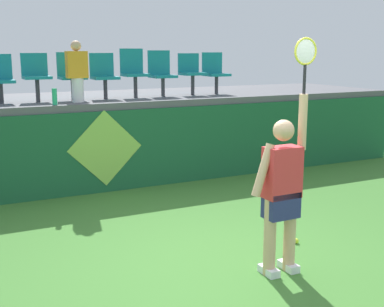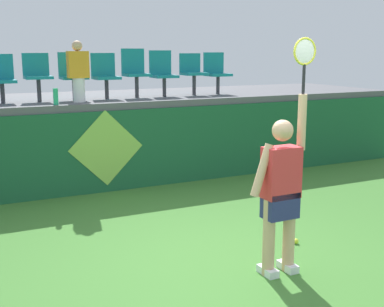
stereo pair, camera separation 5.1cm
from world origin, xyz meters
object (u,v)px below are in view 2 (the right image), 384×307
at_px(water_bottle, 56,97).
at_px(spectator_0, 78,71).
at_px(stadium_chair_1, 1,76).
at_px(tennis_ball, 296,241).
at_px(stadium_chair_8, 216,71).
at_px(stadium_chair_2, 37,74).
at_px(stadium_chair_5, 135,70).
at_px(tennis_player, 281,189).
at_px(stadium_chair_4, 105,74).
at_px(stadium_chair_7, 193,71).
at_px(stadium_chair_3, 73,73).
at_px(stadium_chair_6, 163,72).

bearing_deg(water_bottle, spectator_0, 34.45).
bearing_deg(stadium_chair_1, spectator_0, -19.08).
relative_size(tennis_ball, spectator_0, 0.06).
bearing_deg(spectator_0, stadium_chair_8, 8.16).
height_order(water_bottle, stadium_chair_1, stadium_chair_1).
xyz_separation_m(stadium_chair_2, stadium_chair_5, (1.75, 0.01, 0.03)).
distance_m(tennis_player, stadium_chair_8, 5.25).
xyz_separation_m(stadium_chair_1, stadium_chair_2, (0.59, -0.01, 0.03)).
xyz_separation_m(water_bottle, stadium_chair_4, (1.03, 0.72, 0.31)).
bearing_deg(stadium_chair_8, stadium_chair_4, 179.99).
distance_m(stadium_chair_7, spectator_0, 2.36).
distance_m(stadium_chair_3, stadium_chair_6, 1.70).
bearing_deg(stadium_chair_5, stadium_chair_2, -179.75).
bearing_deg(stadium_chair_5, water_bottle, -155.75).
relative_size(stadium_chair_6, stadium_chair_8, 1.05).
bearing_deg(tennis_player, stadium_chair_3, 101.89).
distance_m(stadium_chair_1, stadium_chair_8, 4.04).
bearing_deg(stadium_chair_7, stadium_chair_6, 179.01).
distance_m(stadium_chair_5, stadium_chair_8, 1.70).
relative_size(stadium_chair_4, stadium_chair_8, 0.99).
distance_m(stadium_chair_2, stadium_chair_5, 1.75).
relative_size(tennis_player, stadium_chair_3, 3.00).
distance_m(stadium_chair_6, stadium_chair_7, 0.63).
bearing_deg(tennis_player, spectator_0, 102.96).
bearing_deg(stadium_chair_1, tennis_ball, -55.73).
distance_m(stadium_chair_6, stadium_chair_8, 1.15).
bearing_deg(stadium_chair_2, stadium_chair_7, -0.04).
xyz_separation_m(water_bottle, stadium_chair_1, (-0.73, 0.72, 0.30)).
height_order(stadium_chair_3, stadium_chair_5, stadium_chair_5).
relative_size(stadium_chair_7, spectator_0, 0.79).
bearing_deg(stadium_chair_4, tennis_ball, -75.25).
bearing_deg(tennis_player, stadium_chair_1, 114.55).
bearing_deg(water_bottle, stadium_chair_8, 12.28).
height_order(tennis_player, tennis_ball, tennis_player).
bearing_deg(stadium_chair_8, stadium_chair_1, 179.98).
distance_m(stadium_chair_4, stadium_chair_7, 1.75).
distance_m(tennis_player, spectator_0, 4.64).
bearing_deg(tennis_ball, tennis_player, -139.13).
distance_m(water_bottle, stadium_chair_5, 1.80).
bearing_deg(spectator_0, stadium_chair_4, 35.16).
bearing_deg(spectator_0, tennis_ball, -66.07).
height_order(tennis_ball, stadium_chair_5, stadium_chair_5).
bearing_deg(stadium_chair_4, stadium_chair_6, 0.24).
bearing_deg(stadium_chair_3, stadium_chair_1, 179.94).
relative_size(tennis_ball, stadium_chair_3, 0.08).
bearing_deg(stadium_chair_5, stadium_chair_3, -179.83).
height_order(stadium_chair_1, stadium_chair_5, stadium_chair_5).
xyz_separation_m(stadium_chair_1, stadium_chair_3, (1.19, -0.00, 0.03)).
bearing_deg(stadium_chair_7, spectator_0, -170.17).
xyz_separation_m(stadium_chair_3, spectator_0, (-0.00, -0.41, 0.06)).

